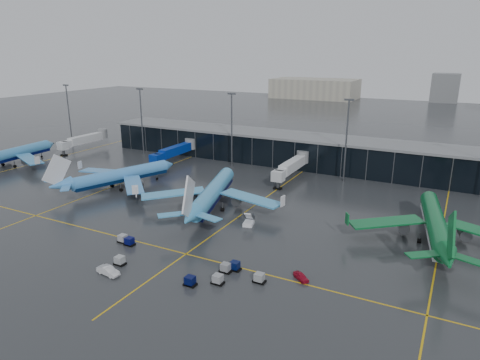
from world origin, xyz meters
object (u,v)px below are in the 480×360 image
at_px(airliner_arkefly, 121,167).
at_px(airliner_aer_lingus, 437,212).
at_px(airliner_klm_west, 11,147).
at_px(baggage_carts, 184,263).
at_px(service_van_red, 301,277).
at_px(service_van_white, 108,271).
at_px(mobile_airstair, 249,222).
at_px(airliner_klm_near, 213,183).

relative_size(airliner_arkefly, airliner_aer_lingus, 0.95).
xyz_separation_m(airliner_klm_west, baggage_carts, (96.86, -33.64, -5.78)).
height_order(service_van_red, service_van_white, service_van_white).
relative_size(airliner_aer_lingus, baggage_carts, 1.22).
relative_size(airliner_arkefly, baggage_carts, 1.16).
bearing_deg(mobile_airstair, service_van_white, -123.71).
relative_size(airliner_arkefly, service_van_red, 11.23).
bearing_deg(service_van_white, airliner_klm_near, 7.81).
bearing_deg(mobile_airstair, airliner_aer_lingus, 2.64).
relative_size(airliner_klm_near, baggage_carts, 1.26).
distance_m(airliner_klm_west, service_van_white, 96.26).
bearing_deg(baggage_carts, airliner_arkefly, 144.37).
bearing_deg(service_van_red, service_van_white, 152.39).
relative_size(airliner_klm_near, service_van_red, 12.19).
relative_size(mobile_airstair, service_van_white, 0.75).
distance_m(airliner_arkefly, service_van_red, 70.69).
height_order(airliner_arkefly, mobile_airstair, airliner_arkefly).
bearing_deg(mobile_airstair, airliner_klm_near, 142.32).
height_order(airliner_klm_near, airliner_aer_lingus, airliner_klm_near).
distance_m(mobile_airstair, service_van_white, 34.88).
bearing_deg(airliner_aer_lingus, airliner_klm_west, 170.95).
bearing_deg(airliner_aer_lingus, airliner_klm_near, 175.61).
xyz_separation_m(airliner_aer_lingus, service_van_white, (-51.45, -43.44, -5.79)).
bearing_deg(baggage_carts, airliner_klm_west, 160.85).
relative_size(baggage_carts, service_van_white, 7.33).
bearing_deg(baggage_carts, airliner_klm_near, 111.35).
relative_size(airliner_klm_west, airliner_aer_lingus, 1.00).
height_order(airliner_aer_lingus, service_van_red, airliner_aer_lingus).
height_order(airliner_klm_west, airliner_klm_near, airliner_klm_near).
relative_size(mobile_airstair, service_van_red, 0.99).
distance_m(airliner_klm_near, airliner_aer_lingus, 52.68).
bearing_deg(airliner_klm_near, service_van_white, -105.04).
xyz_separation_m(airliner_klm_west, airliner_aer_lingus, (137.63, 0.95, 0.03)).
bearing_deg(baggage_carts, airliner_aer_lingus, 40.31).
xyz_separation_m(baggage_carts, service_van_red, (21.18, 5.77, -0.14)).
height_order(airliner_arkefly, baggage_carts, airliner_arkefly).
bearing_deg(airliner_klm_west, service_van_red, -18.17).
xyz_separation_m(airliner_arkefly, service_van_red, (65.50, -26.00, -5.65)).
relative_size(airliner_klm_west, airliner_klm_near, 0.96).
bearing_deg(airliner_klm_west, baggage_carts, -24.03).
bearing_deg(airliner_klm_west, airliner_klm_near, -7.36).
distance_m(airliner_klm_west, baggage_carts, 102.70).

